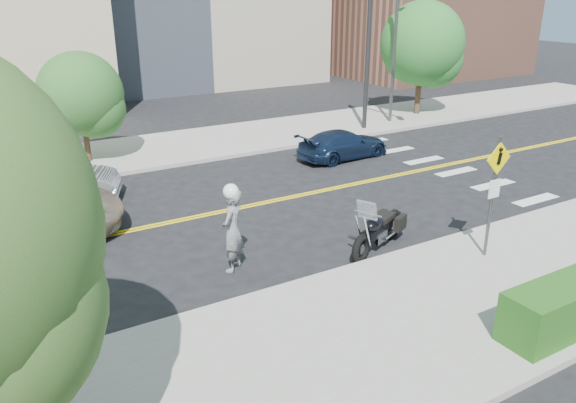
# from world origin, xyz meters

# --- Properties ---
(ground_plane) EXTENTS (120.00, 120.00, 0.00)m
(ground_plane) POSITION_xyz_m (0.00, 0.00, 0.00)
(ground_plane) COLOR black
(ground_plane) RESTS_ON ground
(sidewalk_near) EXTENTS (60.00, 5.00, 0.15)m
(sidewalk_near) POSITION_xyz_m (0.00, -7.50, 0.07)
(sidewalk_near) COLOR #9E9B91
(sidewalk_near) RESTS_ON ground_plane
(sidewalk_far) EXTENTS (60.00, 5.00, 0.15)m
(sidewalk_far) POSITION_xyz_m (0.00, 7.50, 0.07)
(sidewalk_far) COLOR #9E9B91
(sidewalk_far) RESTS_ON ground_plane
(lamp_post) EXTENTS (0.16, 0.16, 8.00)m
(lamp_post) POSITION_xyz_m (12.00, 6.50, 4.15)
(lamp_post) COLOR #4C4C51
(lamp_post) RESTS_ON sidewalk_far
(traffic_light) EXTENTS (0.28, 4.50, 7.00)m
(traffic_light) POSITION_xyz_m (10.00, 5.08, 4.67)
(traffic_light) COLOR black
(traffic_light) RESTS_ON sidewalk_far
(pedestrian_sign) EXTENTS (0.78, 0.08, 3.00)m
(pedestrian_sign) POSITION_xyz_m (4.20, -6.31, 1.96)
(pedestrian_sign) COLOR #4C4C51
(pedestrian_sign) RESTS_ON sidewalk_near
(motorcyclist) EXTENTS (0.88, 0.87, 2.18)m
(motorcyclist) POSITION_xyz_m (-1.37, -3.56, 1.08)
(motorcyclist) COLOR silver
(motorcyclist) RESTS_ON ground
(motorcycle) EXTENTS (2.64, 1.78, 1.55)m
(motorcycle) POSITION_xyz_m (2.35, -4.42, 0.78)
(motorcycle) COLOR black
(motorcycle) RESTS_ON ground
(suv) EXTENTS (6.46, 3.45, 1.73)m
(suv) POSITION_xyz_m (-5.95, 0.86, 0.86)
(suv) COLOR tan
(suv) RESTS_ON ground
(parked_car_silver) EXTENTS (4.58, 2.99, 1.43)m
(parked_car_silver) POSITION_xyz_m (-4.42, 3.48, 0.71)
(parked_car_silver) COLOR #A3A6AB
(parked_car_silver) RESTS_ON ground
(parked_car_blue) EXTENTS (3.99, 1.87, 1.13)m
(parked_car_blue) POSITION_xyz_m (6.45, 2.80, 0.56)
(parked_car_blue) COLOR #172745
(parked_car_blue) RESTS_ON ground
(tree_far_a) EXTENTS (3.11, 3.11, 4.25)m
(tree_far_a) POSITION_xyz_m (-2.44, 7.09, 2.69)
(tree_far_a) COLOR #382619
(tree_far_a) RESTS_ON ground
(tree_far_b) EXTENTS (4.22, 4.22, 5.84)m
(tree_far_b) POSITION_xyz_m (14.40, 7.18, 3.72)
(tree_far_b) COLOR #382619
(tree_far_b) RESTS_ON ground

